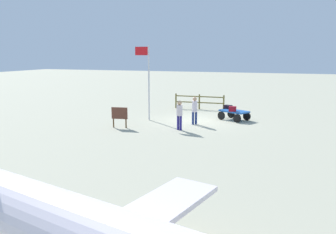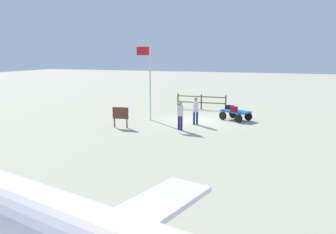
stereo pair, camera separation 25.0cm
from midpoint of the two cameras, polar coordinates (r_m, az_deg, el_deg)
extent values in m
plane|color=#AEAB90|center=(23.00, 5.31, -0.60)|extent=(120.00, 120.00, 0.00)
cube|color=#1F58AB|center=(23.44, 11.38, 0.92)|extent=(2.12, 1.78, 0.10)
cube|color=#1F58AB|center=(23.97, 9.72, 1.18)|extent=(0.53, 0.89, 0.10)
cylinder|color=black|center=(23.48, 9.31, 0.20)|extent=(0.54, 0.36, 0.54)
cylinder|color=black|center=(24.30, 10.90, 0.49)|extent=(0.54, 0.36, 0.54)
cylinder|color=black|center=(22.69, 11.84, -0.24)|extent=(0.54, 0.36, 0.54)
cylinder|color=black|center=(23.54, 13.39, 0.08)|extent=(0.54, 0.36, 0.54)
cube|color=black|center=(24.14, 10.40, 1.63)|extent=(0.59, 0.50, 0.24)
cube|color=maroon|center=(23.02, 11.12, 1.29)|extent=(0.50, 0.39, 0.33)
cylinder|color=navy|center=(20.01, 2.58, -1.01)|extent=(0.14, 0.14, 0.84)
cylinder|color=navy|center=(20.14, 2.15, -0.93)|extent=(0.14, 0.14, 0.84)
cylinder|color=silver|center=(19.94, 2.38, 1.09)|extent=(0.46, 0.46, 0.62)
sphere|color=tan|center=(19.87, 2.39, 2.34)|extent=(0.26, 0.26, 0.26)
cylinder|color=navy|center=(21.73, 5.14, -0.18)|extent=(0.14, 0.14, 0.80)
cylinder|color=navy|center=(21.66, 4.64, -0.21)|extent=(0.14, 0.14, 0.80)
cylinder|color=silver|center=(21.57, 4.92, 1.74)|extent=(0.45, 0.45, 0.69)
sphere|color=tan|center=(21.50, 4.94, 2.97)|extent=(0.25, 0.25, 0.25)
cylinder|color=silver|center=(22.81, -2.63, 5.57)|extent=(0.10, 0.10, 4.91)
cube|color=red|center=(22.93, -3.87, 10.80)|extent=(0.92, 0.13, 0.54)
cylinder|color=#4C3319|center=(20.78, -6.44, -1.06)|extent=(0.08, 0.08, 0.54)
cylinder|color=#4C3319|center=(21.04, -8.46, -0.97)|extent=(0.08, 0.08, 0.54)
cube|color=brown|center=(20.80, -7.50, 0.65)|extent=(0.98, 0.20, 0.70)
cylinder|color=brown|center=(27.30, 9.74, 2.30)|extent=(0.12, 0.12, 1.19)
cylinder|color=brown|center=(27.66, 5.77, 2.50)|extent=(0.12, 0.12, 1.19)
cylinder|color=brown|center=(28.14, 1.91, 2.68)|extent=(0.12, 0.12, 1.19)
cube|color=brown|center=(27.60, 5.78, 3.36)|extent=(3.88, 0.20, 0.08)
cube|color=brown|center=(27.66, 5.76, 2.38)|extent=(3.88, 0.20, 0.08)
camera|label=1|loc=(0.13, -89.58, 0.08)|focal=37.00mm
camera|label=2|loc=(0.13, 90.42, -0.08)|focal=37.00mm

